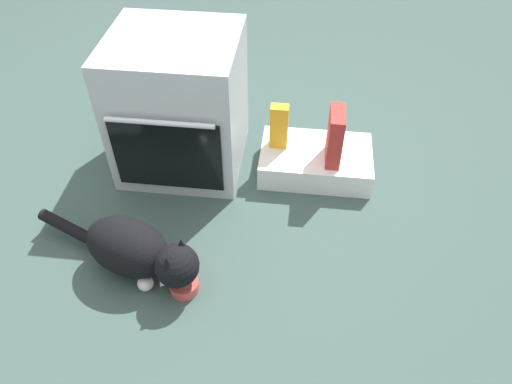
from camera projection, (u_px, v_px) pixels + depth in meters
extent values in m
plane|color=#384C47|center=(177.00, 222.00, 2.31)|extent=(8.00, 8.00, 0.00)
cube|color=#B7BABF|center=(179.00, 105.00, 2.39)|extent=(0.61, 0.57, 0.70)
cube|color=black|center=(167.00, 156.00, 2.25)|extent=(0.52, 0.01, 0.39)
cylinder|color=silver|center=(159.00, 123.00, 2.08)|extent=(0.49, 0.02, 0.02)
cube|color=white|center=(315.00, 161.00, 2.52)|extent=(0.57, 0.36, 0.14)
cylinder|color=#C64C47|center=(184.00, 286.00, 2.02)|extent=(0.12, 0.12, 0.05)
sphere|color=brown|center=(184.00, 283.00, 2.01)|extent=(0.07, 0.07, 0.07)
ellipsoid|color=black|center=(128.00, 247.00, 2.03)|extent=(0.45, 0.36, 0.24)
sphere|color=black|center=(177.00, 265.00, 1.94)|extent=(0.18, 0.18, 0.18)
cone|color=black|center=(182.00, 246.00, 1.92)|extent=(0.06, 0.06, 0.08)
cone|color=black|center=(168.00, 264.00, 1.86)|extent=(0.06, 0.06, 0.08)
cylinder|color=black|center=(71.00, 229.00, 2.18)|extent=(0.34, 0.17, 0.09)
sphere|color=silver|center=(164.00, 260.00, 2.11)|extent=(0.07, 0.07, 0.07)
sphere|color=silver|center=(145.00, 283.00, 2.02)|extent=(0.07, 0.07, 0.07)
cube|color=#B72D28|center=(335.00, 137.00, 2.33)|extent=(0.07, 0.18, 0.28)
cube|color=orange|center=(279.00, 126.00, 2.42)|extent=(0.09, 0.06, 0.24)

